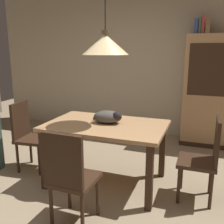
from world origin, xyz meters
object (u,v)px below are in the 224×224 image
Objects in this scene: chair_near_front at (70,175)px; pendant_lamp at (105,44)px; book_brown_thick at (208,27)px; book_red_tall at (203,25)px; chair_right_side at (205,156)px; hutch_bookcase at (218,94)px; dining_table at (106,132)px; cat_sleeping at (108,117)px; book_green_slim at (200,26)px; book_blue_wide at (196,26)px; chair_left_side at (28,133)px.

pendant_lamp is (0.00, 0.88, 1.15)m from chair_near_front.
book_red_tall is at bearing 180.00° from book_brown_thick.
chair_near_front is 0.72× the size of pendant_lamp.
hutch_bookcase reaches higher than chair_right_side.
dining_table is 1.51× the size of chair_near_front.
dining_table is 2.47m from book_red_tall.
book_red_tall is (0.94, 1.80, 1.16)m from cat_sleeping.
hutch_bookcase is 1.14m from book_red_tall.
dining_table is at bearing -124.67° from hutch_bookcase.
book_blue_wide is at bearing 180.00° from book_green_slim.
book_blue_wide is at bearing 43.07° from chair_left_side.
cat_sleeping is 0.84m from pendant_lamp.
hutch_bookcase is 7.12× the size of book_green_slim.
book_brown_thick is at bearing 60.67° from cat_sleeping.
book_brown_thick reaches higher than dining_table.
book_blue_wide is 0.06m from book_green_slim.
book_green_slim is at bearing 42.26° from chair_left_side.
chair_right_side is at bearing -83.15° from book_green_slim.
chair_near_front is at bearing -142.13° from chair_right_side.
book_blue_wide is (-0.42, 0.00, 1.08)m from hutch_bookcase.
chair_near_front is at bearing -110.65° from book_brown_thick.
pendant_lamp is at bearing -124.67° from hutch_bookcase.
chair_left_side is 1.61m from pendant_lamp.
chair_near_front is at bearing -90.11° from pendant_lamp.
cat_sleeping is 2.19m from hutch_bookcase.
book_brown_thick reaches higher than cat_sleeping.
chair_right_side is 2.36m from book_green_slim.
cat_sleeping is 2.35m from book_brown_thick.
hutch_bookcase is 6.61× the size of book_red_tall.
chair_left_side is (-1.13, -0.01, -0.14)m from dining_table.
chair_left_side is 3.32× the size of book_red_tall.
book_blue_wide is 0.17m from book_brown_thick.
dining_table is 1.51× the size of chair_right_side.
chair_near_front is 3.22m from book_green_slim.
hutch_bookcase is (1.27, 2.72, 0.38)m from chair_near_front.
chair_right_side is 1.16m from cat_sleeping.
book_blue_wide is at bearing 180.00° from book_brown_thick.
dining_table is at bearing 89.89° from chair_near_front.
cat_sleeping is 2.34m from book_red_tall.
cat_sleeping is 1.52× the size of book_green_slim.
dining_table is 1.08× the size of pendant_lamp.
chair_left_side is at bearing -139.32° from book_brown_thick.
cat_sleeping is 1.41× the size of book_red_tall.
chair_right_side is 2.37m from book_red_tall.
chair_right_side and chair_near_front have the same top height.
dining_table is at bearing -83.32° from pendant_lamp.
cat_sleeping reaches higher than dining_table.
chair_near_front is at bearing -37.69° from chair_left_side.
pendant_lamp reaches higher than chair_right_side.
pendant_lamp reaches higher than chair_left_side.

